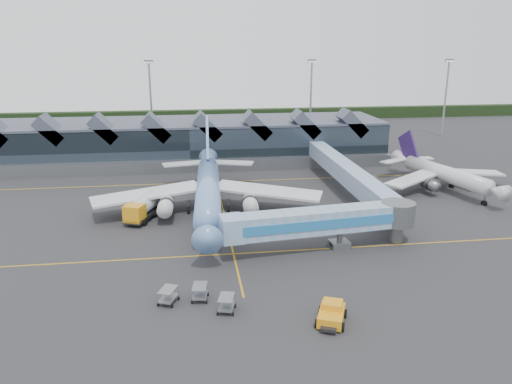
{
  "coord_description": "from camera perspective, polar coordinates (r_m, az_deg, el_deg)",
  "views": [
    {
      "loc": [
        -5.43,
        -68.82,
        26.86
      ],
      "look_at": [
        4.61,
        3.42,
        5.0
      ],
      "focal_mm": 35.0,
      "sensor_mm": 36.0,
      "label": 1
    }
  ],
  "objects": [
    {
      "name": "baggage_carts",
      "position": [
        54.6,
        -6.64,
        -11.79
      ],
      "size": [
        8.29,
        5.46,
        1.66
      ],
      "rotation": [
        0.0,
        0.0,
        -0.23
      ],
      "color": "gray",
      "rests_on": "ground"
    },
    {
      "name": "terminal",
      "position": [
        118.23,
        -7.64,
        5.82
      ],
      "size": [
        90.0,
        22.25,
        12.52
      ],
      "color": "black",
      "rests_on": "ground"
    },
    {
      "name": "light_masts",
      "position": [
        135.01,
        3.48,
        10.55
      ],
      "size": [
        132.4,
        42.56,
        22.45
      ],
      "color": "gray",
      "rests_on": "ground"
    },
    {
      "name": "main_airliner",
      "position": [
        81.59,
        -5.51,
        0.44
      ],
      "size": [
        38.09,
        43.83,
        14.08
      ],
      "rotation": [
        0.0,
        0.0,
        -0.05
      ],
      "color": "#638EC9",
      "rests_on": "ground"
    },
    {
      "name": "tree_line_far",
      "position": [
        180.62,
        -6.19,
        8.68
      ],
      "size": [
        260.0,
        4.0,
        4.0
      ],
      "primitive_type": "cube",
      "color": "black",
      "rests_on": "ground"
    },
    {
      "name": "pushback_tug",
      "position": [
        51.8,
        8.62,
        -13.63
      ],
      "size": [
        3.97,
        4.88,
        1.96
      ],
      "rotation": [
        0.0,
        0.0,
        -0.4
      ],
      "color": "orange",
      "rests_on": "ground"
    },
    {
      "name": "regional_jet",
      "position": [
        101.12,
        20.5,
        2.07
      ],
      "size": [
        26.01,
        28.89,
        10.0
      ],
      "rotation": [
        0.0,
        0.0,
        0.24
      ],
      "color": "silver",
      "rests_on": "ground"
    },
    {
      "name": "ground",
      "position": [
        74.08,
        -3.18,
        -4.6
      ],
      "size": [
        260.0,
        260.0,
        0.0
      ],
      "primitive_type": "plane",
      "color": "#2A2A2D",
      "rests_on": "ground"
    },
    {
      "name": "taxi_stripes",
      "position": [
        83.45,
        -3.77,
        -2.13
      ],
      "size": [
        120.0,
        60.0,
        0.01
      ],
      "color": "#C68A17",
      "rests_on": "ground"
    },
    {
      "name": "fuel_truck",
      "position": [
        81.53,
        -12.37,
        -1.41
      ],
      "size": [
        6.38,
        10.92,
        3.72
      ],
      "rotation": [
        0.0,
        0.0,
        -0.38
      ],
      "color": "black",
      "rests_on": "ground"
    },
    {
      "name": "jet_bridge",
      "position": [
        67.62,
        8.71,
        -3.26
      ],
      "size": [
        27.32,
        7.01,
        5.9
      ],
      "rotation": [
        0.0,
        0.0,
        0.12
      ],
      "color": "#77A3C6",
      "rests_on": "ground"
    }
  ]
}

